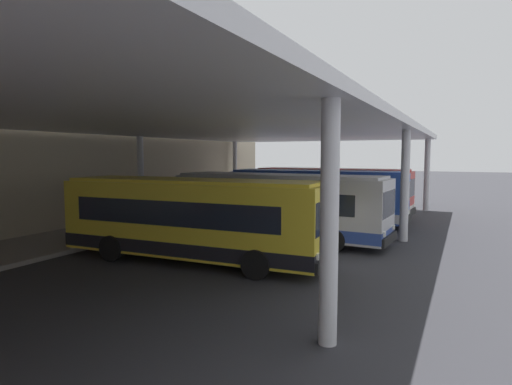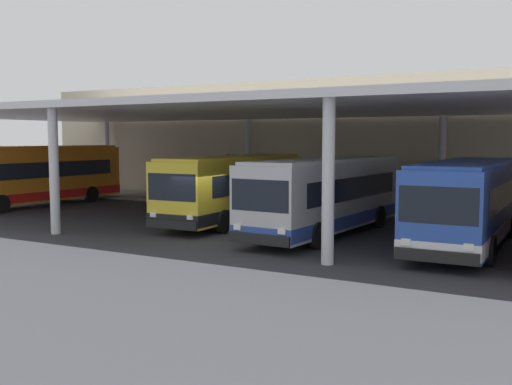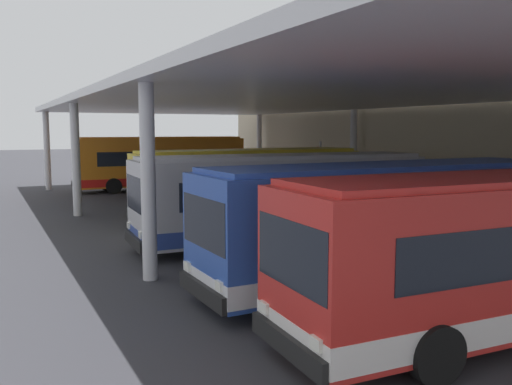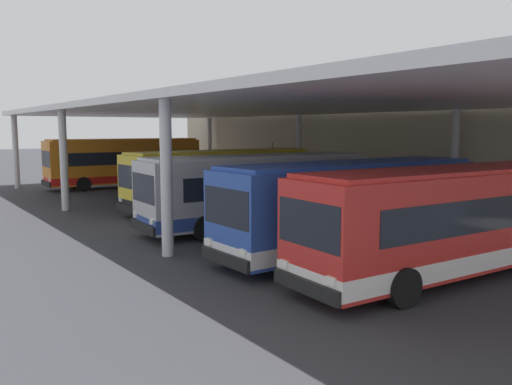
% 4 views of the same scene
% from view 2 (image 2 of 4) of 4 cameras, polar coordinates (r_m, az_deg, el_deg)
% --- Properties ---
extents(ground_plane, '(200.00, 200.00, 0.00)m').
position_cam_2_polar(ground_plane, '(24.26, -4.37, -4.30)').
color(ground_plane, '#333338').
extents(platform_kerb, '(42.00, 4.50, 0.18)m').
position_cam_2_polar(platform_kerb, '(34.52, 6.62, -1.35)').
color(platform_kerb, gray).
rests_on(platform_kerb, ground).
extents(station_building_facade, '(48.00, 1.60, 7.73)m').
position_cam_2_polar(station_building_facade, '(37.31, 8.65, 4.92)').
color(station_building_facade, '#C1B293').
rests_on(station_building_facade, ground).
extents(canopy_shelter, '(40.00, 17.00, 5.55)m').
position_cam_2_polar(canopy_shelter, '(28.68, 1.78, 7.82)').
color(canopy_shelter, silver).
rests_on(canopy_shelter, ground).
extents(bus_nearest_bay, '(2.81, 11.36, 3.57)m').
position_cam_2_polar(bus_nearest_bay, '(37.70, -20.21, 1.59)').
color(bus_nearest_bay, orange).
rests_on(bus_nearest_bay, ground).
extents(bus_second_bay, '(3.04, 10.63, 3.17)m').
position_cam_2_polar(bus_second_bay, '(28.44, -2.05, 0.47)').
color(bus_second_bay, yellow).
rests_on(bus_second_bay, ground).
extents(bus_middle_bay, '(3.09, 10.64, 3.17)m').
position_cam_2_polar(bus_middle_bay, '(24.86, 6.75, -0.24)').
color(bus_middle_bay, '#B7B7BC').
rests_on(bus_middle_bay, ground).
extents(bus_far_bay, '(2.82, 10.56, 3.17)m').
position_cam_2_polar(bus_far_bay, '(23.23, 19.68, -0.89)').
color(bus_far_bay, '#284CA8').
rests_on(bus_far_bay, ground).
extents(bench_waiting, '(1.80, 0.45, 0.92)m').
position_cam_2_polar(bench_waiting, '(38.76, -5.29, 0.22)').
color(bench_waiting, brown).
rests_on(bench_waiting, platform_kerb).
extents(trash_bin, '(0.52, 0.52, 0.98)m').
position_cam_2_polar(trash_bin, '(37.34, -2.33, 0.08)').
color(trash_bin, maroon).
rests_on(trash_bin, platform_kerb).
extents(banner_sign, '(0.70, 0.12, 3.20)m').
position_cam_2_polar(banner_sign, '(36.36, -2.39, 2.00)').
color(banner_sign, '#B2B2B7').
rests_on(banner_sign, platform_kerb).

